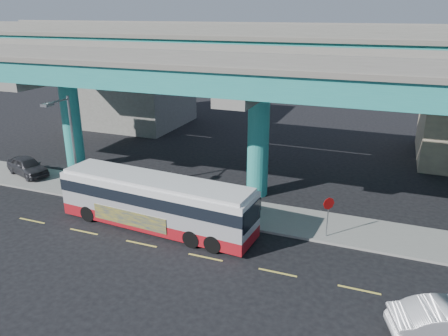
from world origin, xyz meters
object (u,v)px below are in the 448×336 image
at_px(parked_car, 27,166).
at_px(transit_bus, 156,201).
at_px(stop_sign, 328,209).
at_px(street_lamp, 66,133).

bearing_deg(parked_car, transit_bus, -86.72).
bearing_deg(transit_bus, stop_sign, 17.53).
xyz_separation_m(parked_car, street_lamp, (6.38, -2.28, 3.92)).
distance_m(parked_car, stop_sign, 23.90).
bearing_deg(stop_sign, parked_car, 155.86).
bearing_deg(parked_car, stop_sign, -74.93).
relative_size(transit_bus, street_lamp, 1.79).
bearing_deg(transit_bus, street_lamp, 172.42).
bearing_deg(street_lamp, stop_sign, 2.36).
relative_size(transit_bus, stop_sign, 5.18).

